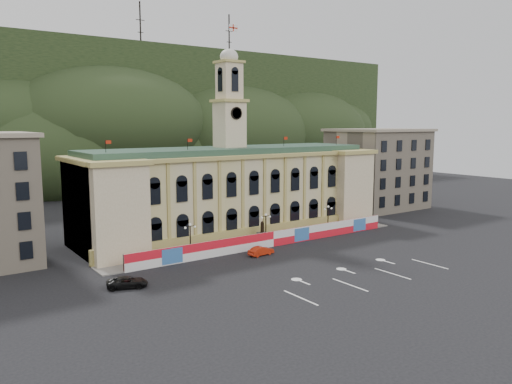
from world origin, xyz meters
TOP-DOWN VIEW (x-y plane):
  - ground at (0.00, 0.00)m, footprint 260.00×260.00m
  - lane_markings at (0.00, -5.00)m, footprint 26.00×10.00m
  - hill_ridge at (0.03, 121.99)m, footprint 230.00×80.00m
  - city_hall at (0.00, 27.63)m, footprint 56.20×17.60m
  - side_building_right at (43.00, 30.93)m, footprint 21.00×17.00m
  - hoarding_fence at (0.06, 15.07)m, footprint 50.00×0.44m
  - pavement at (0.00, 17.75)m, footprint 56.00×5.50m
  - statue at (0.00, 18.00)m, footprint 1.40×1.40m
  - lamp_left at (-14.00, 17.00)m, footprint 1.96×0.44m
  - lamp_center at (0.00, 17.00)m, footprint 1.96×0.44m
  - lamp_right at (14.00, 17.00)m, footprint 1.96×0.44m
  - red_sedan at (-4.80, 11.70)m, footprint 2.24×4.44m
  - black_suv at (-26.90, 8.91)m, footprint 5.54×6.44m

SIDE VIEW (x-z plane):
  - ground at x=0.00m, z-range 0.00..0.00m
  - lane_markings at x=0.00m, z-range -0.01..0.01m
  - pavement at x=0.00m, z-range 0.00..0.16m
  - black_suv at x=-26.90m, z-range 0.00..1.37m
  - red_sedan at x=-4.80m, z-range 0.00..1.37m
  - statue at x=0.00m, z-range -0.67..3.05m
  - hoarding_fence at x=0.06m, z-range 0.00..2.50m
  - lamp_left at x=-14.00m, z-range 0.50..5.65m
  - lamp_center at x=0.00m, z-range 0.50..5.65m
  - lamp_right at x=14.00m, z-range 0.50..5.65m
  - city_hall at x=0.00m, z-range -10.70..26.40m
  - side_building_right at x=43.00m, z-range 0.03..18.63m
  - hill_ridge at x=0.03m, z-range -12.52..51.48m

